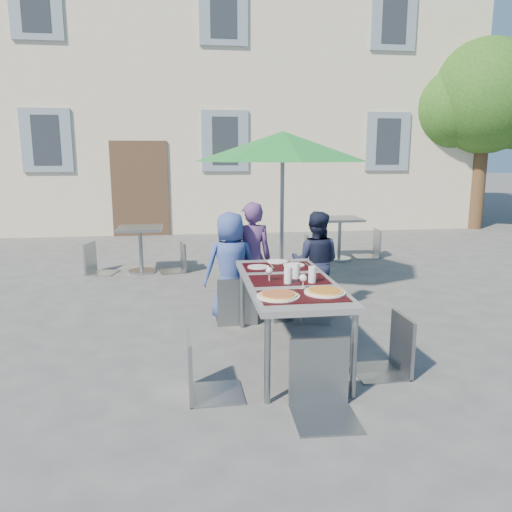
{
  "coord_description": "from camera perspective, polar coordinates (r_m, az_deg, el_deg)",
  "views": [
    {
      "loc": [
        -0.93,
        -4.5,
        1.88
      ],
      "look_at": [
        -0.2,
        0.76,
        0.8
      ],
      "focal_mm": 35.0,
      "sensor_mm": 36.0,
      "label": 1
    }
  ],
  "objects": [
    {
      "name": "ground",
      "position": [
        4.96,
        3.54,
        -10.77
      ],
      "size": [
        90.0,
        90.0,
        0.0
      ],
      "primitive_type": "plane",
      "color": "#444547",
      "rests_on": "ground"
    },
    {
      "name": "building",
      "position": [
        16.3,
        -4.88,
        21.94
      ],
      "size": [
        13.6,
        8.2,
        11.1
      ],
      "color": "beige",
      "rests_on": "ground"
    },
    {
      "name": "tree",
      "position": [
        14.23,
        24.83,
        15.99
      ],
      "size": [
        3.6,
        3.0,
        4.7
      ],
      "color": "#4D3521",
      "rests_on": "ground"
    },
    {
      "name": "dining_table",
      "position": [
        4.61,
        3.79,
        -3.4
      ],
      "size": [
        0.8,
        1.85,
        0.76
      ],
      "color": "#4E4E54",
      "rests_on": "ground"
    },
    {
      "name": "pizza_near_left",
      "position": [
        4.03,
        2.55,
        -4.5
      ],
      "size": [
        0.35,
        0.35,
        0.03
      ],
      "color": "white",
      "rests_on": "dining_table"
    },
    {
      "name": "pizza_near_right",
      "position": [
        4.17,
        7.86,
        -4.04
      ],
      "size": [
        0.34,
        0.34,
        0.03
      ],
      "color": "white",
      "rests_on": "dining_table"
    },
    {
      "name": "glassware",
      "position": [
        4.49,
        4.61,
        -2.07
      ],
      "size": [
        0.44,
        0.43,
        0.15
      ],
      "color": "silver",
      "rests_on": "dining_table"
    },
    {
      "name": "place_settings",
      "position": [
        5.18,
        2.43,
        -0.97
      ],
      "size": [
        0.64,
        0.45,
        0.01
      ],
      "color": "white",
      "rests_on": "dining_table"
    },
    {
      "name": "child_0",
      "position": [
        5.71,
        -2.91,
        -1.19
      ],
      "size": [
        0.68,
        0.5,
        1.25
      ],
      "primitive_type": "imported",
      "rotation": [
        0.0,
        0.0,
        3.32
      ],
      "color": "#344990",
      "rests_on": "ground"
    },
    {
      "name": "child_1",
      "position": [
        5.89,
        -0.54,
        -0.31
      ],
      "size": [
        0.5,
        0.34,
        1.35
      ],
      "primitive_type": "imported",
      "rotation": [
        0.0,
        0.0,
        3.18
      ],
      "color": "#523266",
      "rests_on": "ground"
    },
    {
      "name": "child_2",
      "position": [
        6.02,
        6.81,
        -0.72
      ],
      "size": [
        0.68,
        0.54,
        1.23
      ],
      "primitive_type": "imported",
      "rotation": [
        0.0,
        0.0,
        2.75
      ],
      "color": "#181D36",
      "rests_on": "ground"
    },
    {
      "name": "chair_0",
      "position": [
        5.58,
        -2.29,
        -1.75
      ],
      "size": [
        0.46,
        0.47,
        1.02
      ],
      "color": "gray",
      "rests_on": "ground"
    },
    {
      "name": "chair_1",
      "position": [
        5.74,
        3.49,
        -2.2
      ],
      "size": [
        0.5,
        0.51,
        0.9
      ],
      "color": "gray",
      "rests_on": "ground"
    },
    {
      "name": "chair_2",
      "position": [
        5.64,
        6.45,
        -2.21
      ],
      "size": [
        0.49,
        0.49,
        0.94
      ],
      "color": "gray",
      "rests_on": "ground"
    },
    {
      "name": "chair_3",
      "position": [
        3.91,
        -6.18,
        -8.22
      ],
      "size": [
        0.44,
        0.43,
        0.96
      ],
      "color": "gray",
      "rests_on": "ground"
    },
    {
      "name": "chair_4",
      "position": [
        4.46,
        15.39,
        -5.92
      ],
      "size": [
        0.45,
        0.44,
        0.98
      ],
      "color": "gray",
      "rests_on": "ground"
    },
    {
      "name": "chair_5",
      "position": [
        3.66,
        7.74,
        -8.88
      ],
      "size": [
        0.47,
        0.48,
        1.03
      ],
      "color": "gray",
      "rests_on": "ground"
    },
    {
      "name": "patio_umbrella",
      "position": [
        6.89,
        3.07,
        12.24
      ],
      "size": [
        2.38,
        2.38,
        2.19
      ],
      "color": "#B1B4B9",
      "rests_on": "ground"
    },
    {
      "name": "cafe_table_0",
      "position": [
        8.23,
        -13.06,
        1.6
      ],
      "size": [
        0.7,
        0.7,
        0.75
      ],
      "color": "#B1B4B9",
      "rests_on": "ground"
    },
    {
      "name": "bg_chair_l_0",
      "position": [
        8.37,
        -17.93,
        1.87
      ],
      "size": [
        0.52,
        0.52,
        0.96
      ],
      "color": "gray",
      "rests_on": "ground"
    },
    {
      "name": "bg_chair_r_0",
      "position": [
        8.2,
        -9.04,
        1.89
      ],
      "size": [
        0.47,
        0.47,
        0.91
      ],
      "color": "slate",
      "rests_on": "ground"
    },
    {
      "name": "cafe_table_1",
      "position": [
        9.12,
        9.55,
        2.87
      ],
      "size": [
        0.72,
        0.72,
        0.77
      ],
      "color": "#B1B4B9",
      "rests_on": "ground"
    },
    {
      "name": "bg_chair_l_1",
      "position": [
        9.19,
        6.36,
        2.8
      ],
      "size": [
        0.43,
        0.42,
        0.87
      ],
      "color": "gray",
      "rests_on": "ground"
    },
    {
      "name": "bg_chair_r_1",
      "position": [
        9.51,
        13.14,
        3.32
      ],
      "size": [
        0.48,
        0.47,
        0.98
      ],
      "color": "gray",
      "rests_on": "ground"
    }
  ]
}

